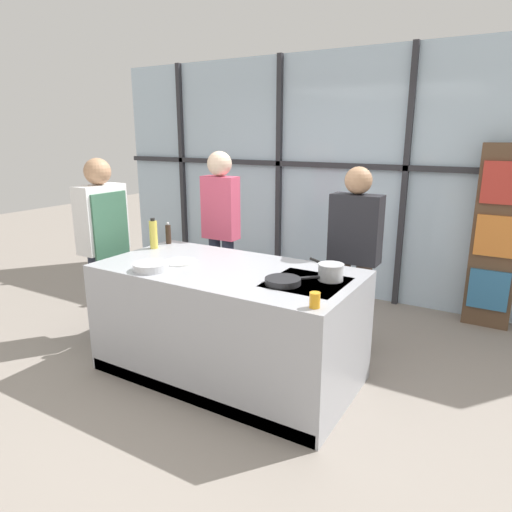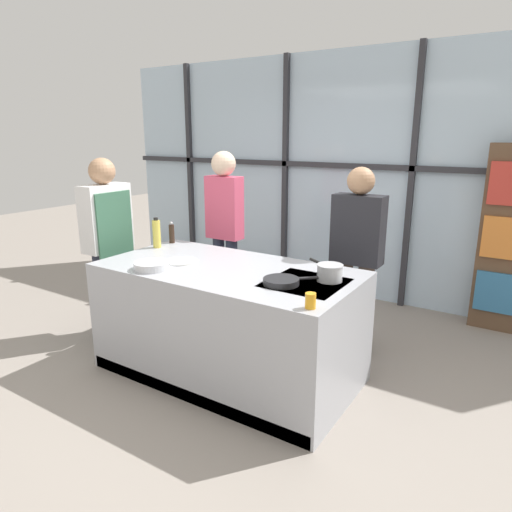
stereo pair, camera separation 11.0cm
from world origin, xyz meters
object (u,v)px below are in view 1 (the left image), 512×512
at_px(chef, 104,240).
at_px(saucepan, 331,271).
at_px(pepper_grinder, 168,234).
at_px(spectator_center_left, 354,250).
at_px(mixing_bowl, 151,266).
at_px(white_plate, 180,262).
at_px(oil_bottle, 153,234).
at_px(frying_pan, 284,281).
at_px(spectator_far_left, 221,223).
at_px(juice_glass_near, 315,300).

distance_m(chef, saucepan, 2.17).
relative_size(chef, pepper_grinder, 8.26).
relative_size(spectator_center_left, mixing_bowl, 6.18).
xyz_separation_m(white_plate, oil_bottle, (-0.51, 0.25, 0.12)).
bearing_deg(pepper_grinder, oil_bottle, -87.22).
bearing_deg(frying_pan, pepper_grinder, 161.01).
bearing_deg(oil_bottle, chef, -159.70).
height_order(spectator_far_left, oil_bottle, spectator_far_left).
xyz_separation_m(frying_pan, saucepan, (0.24, 0.25, 0.04)).
relative_size(mixing_bowl, pepper_grinder, 1.29).
xyz_separation_m(spectator_far_left, white_plate, (0.30, -0.99, -0.12)).
bearing_deg(white_plate, saucepan, 9.21).
bearing_deg(mixing_bowl, oil_bottle, 130.82).
relative_size(frying_pan, oil_bottle, 1.33).
relative_size(chef, oil_bottle, 6.15).
xyz_separation_m(frying_pan, juice_glass_near, (0.36, -0.30, 0.02)).
bearing_deg(saucepan, juice_glass_near, -77.82).
xyz_separation_m(spectator_far_left, pepper_grinder, (-0.22, -0.54, -0.04)).
bearing_deg(mixing_bowl, pepper_grinder, 122.39).
relative_size(chef, frying_pan, 4.62).
bearing_deg(mixing_bowl, spectator_far_left, 100.72).
bearing_deg(saucepan, spectator_far_left, 151.93).
distance_m(saucepan, mixing_bowl, 1.34).
xyz_separation_m(mixing_bowl, juice_glass_near, (1.37, -0.07, 0.02)).
height_order(spectator_center_left, juice_glass_near, spectator_center_left).
xyz_separation_m(frying_pan, white_plate, (-0.96, 0.05, -0.02)).
distance_m(chef, spectator_far_left, 1.13).
height_order(chef, juice_glass_near, chef).
bearing_deg(oil_bottle, spectator_center_left, 24.66).
distance_m(oil_bottle, pepper_grinder, 0.21).
xyz_separation_m(spectator_center_left, pepper_grinder, (-1.62, -0.54, 0.06)).
bearing_deg(mixing_bowl, juice_glass_near, -3.10).
bearing_deg(white_plate, oil_bottle, 153.73).
distance_m(chef, juice_glass_near, 2.33).
bearing_deg(white_plate, juice_glass_near, -14.83).
bearing_deg(spectator_center_left, juice_glass_near, 99.09).
bearing_deg(spectator_far_left, mixing_bowl, 100.72).
relative_size(spectator_far_left, oil_bottle, 6.31).
xyz_separation_m(spectator_center_left, frying_pan, (-0.14, -1.04, -0.01)).
xyz_separation_m(spectator_center_left, white_plate, (-1.10, -0.99, -0.03)).
bearing_deg(pepper_grinder, juice_glass_near, -23.69).
height_order(chef, spectator_far_left, spectator_far_left).
height_order(spectator_far_left, pepper_grinder, spectator_far_left).
bearing_deg(spectator_far_left, juice_glass_near, 140.26).
relative_size(saucepan, oil_bottle, 1.13).
bearing_deg(pepper_grinder, frying_pan, -18.99).
bearing_deg(spectator_center_left, spectator_far_left, 0.00).
bearing_deg(frying_pan, spectator_center_left, 82.10).
bearing_deg(frying_pan, juice_glass_near, -39.65).
height_order(chef, frying_pan, chef).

